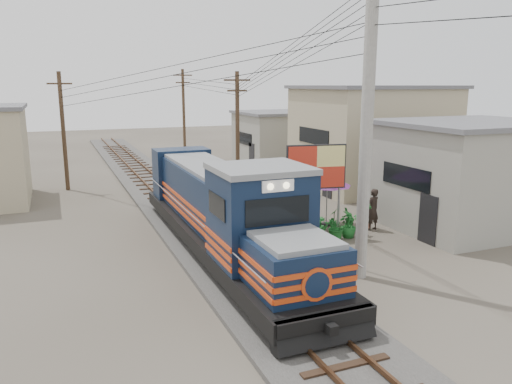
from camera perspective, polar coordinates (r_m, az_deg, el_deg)
name	(u,v)px	position (r m, az deg, el deg)	size (l,w,h in m)	color
ground	(257,287)	(16.05, 0.10, -10.78)	(120.00, 120.00, 0.00)	#473F35
ballast	(181,211)	(25.09, -8.60, -2.20)	(3.60, 70.00, 0.16)	#595651
track	(181,208)	(25.05, -8.61, -1.80)	(1.15, 70.00, 0.12)	#51331E
locomotive	(224,212)	(18.36, -3.69, -2.34)	(2.80, 15.20, 3.77)	black
utility_pole_main	(367,126)	(16.05, 12.54, 7.39)	(0.40, 0.40, 10.00)	#9E9B93
wooden_pole_mid	(237,129)	(29.57, -2.13, 7.19)	(1.60, 0.24, 7.00)	#4C3826
wooden_pole_far	(184,112)	(43.01, -8.26, 8.99)	(1.60, 0.24, 7.50)	#4C3826
wooden_pole_left	(63,129)	(31.78, -21.17, 6.73)	(1.60, 0.24, 7.00)	#4C3826
power_lines	(180,54)	(22.86, -8.64, 15.34)	(9.65, 19.00, 3.30)	black
shophouse_front	(470,174)	(24.19, 23.24, 1.92)	(7.35, 6.30, 4.70)	gray
shophouse_mid	(371,137)	(31.56, 13.02, 6.17)	(8.40, 7.35, 6.20)	tan
shophouse_back	(280,138)	(39.56, 2.78, 6.18)	(6.30, 6.30, 4.20)	gray
billboard	(316,169)	(20.48, 6.90, 2.60)	(2.50, 0.57, 3.89)	#99999E
market_umbrella	(327,180)	(22.41, 8.16, 1.33)	(2.67, 2.67, 2.37)	black
vendor	(373,209)	(22.34, 13.19, -1.95)	(0.67, 0.44, 1.85)	black
plant_nursery	(332,224)	(21.28, 8.67, -3.66)	(3.32, 2.33, 1.13)	#1B6123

